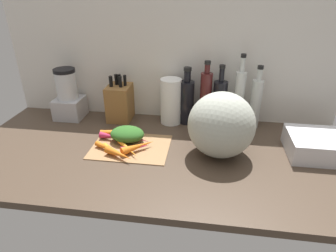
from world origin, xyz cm
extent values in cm
cube|color=#47382B|center=(0.00, 0.00, -1.50)|extent=(170.00, 80.00, 3.00)
cube|color=silver|center=(0.00, 38.50, 30.00)|extent=(170.00, 3.00, 60.00)
cube|color=#997047|center=(-12.68, 1.30, 0.40)|extent=(34.42, 25.57, 0.80)
cone|color=#B2264C|center=(-14.91, 6.73, 2.39)|extent=(14.53, 5.86, 3.18)
cone|color=orange|center=(-12.60, -3.20, 1.86)|extent=(12.82, 13.34, 2.13)
cone|color=orange|center=(-20.92, 9.55, 2.32)|extent=(17.09, 5.72, 3.03)
cone|color=#B2264C|center=(-12.41, 6.72, 2.04)|extent=(16.82, 8.69, 2.48)
cone|color=#B2264C|center=(-9.70, -2.64, 2.30)|extent=(12.21, 8.51, 3.00)
cone|color=#B2264C|center=(-23.68, 5.69, 2.33)|extent=(10.51, 4.63, 3.07)
cone|color=orange|center=(-8.44, -1.70, 2.55)|extent=(14.09, 13.29, 3.51)
cone|color=orange|center=(-15.04, -8.89, 2.52)|extent=(13.72, 9.03, 3.44)
cone|color=orange|center=(-21.68, -4.09, 1.98)|extent=(13.36, 8.69, 2.36)
cone|color=orange|center=(-20.77, 11.91, 2.01)|extent=(15.04, 7.33, 2.42)
cone|color=orange|center=(-18.22, -6.27, 2.03)|extent=(12.52, 10.25, 2.47)
ellipsoid|color=#2D6023|center=(-15.36, 5.79, 4.12)|extent=(15.68, 12.06, 6.63)
ellipsoid|color=#B2B7A8|center=(26.43, 1.02, 14.00)|extent=(27.73, 25.50, 28.00)
cube|color=olive|center=(-25.59, 30.29, 9.35)|extent=(11.93, 15.44, 18.70)
cylinder|color=black|center=(-28.94, 28.22, 21.45)|extent=(1.89, 1.89, 5.50)
cylinder|color=black|center=(-27.27, 31.61, 21.45)|extent=(1.50, 1.50, 5.50)
cylinder|color=black|center=(-25.59, 31.63, 21.45)|extent=(1.95, 1.95, 5.50)
cylinder|color=black|center=(-23.92, 28.07, 21.45)|extent=(1.66, 1.66, 5.50)
cylinder|color=black|center=(-22.25, 30.68, 21.45)|extent=(1.57, 1.57, 5.50)
cube|color=#B2B2B7|center=(-53.35, 28.21, 5.40)|extent=(14.37, 14.37, 10.80)
cylinder|color=silver|center=(-53.35, 28.21, 17.99)|extent=(10.78, 10.78, 14.37)
cylinder|color=black|center=(-53.35, 28.21, 26.07)|extent=(10.99, 10.99, 1.80)
cylinder|color=white|center=(1.73, 29.50, 11.80)|extent=(10.74, 10.74, 23.60)
cylinder|color=black|center=(9.68, 30.53, 11.14)|extent=(7.49, 7.49, 22.28)
cylinder|color=black|center=(9.68, 30.53, 25.11)|extent=(3.38, 3.38, 5.65)
cylinder|color=black|center=(9.68, 30.53, 28.73)|extent=(3.88, 3.88, 1.60)
cylinder|color=#471919|center=(19.15, 28.79, 13.76)|extent=(5.77, 5.77, 27.52)
cylinder|color=#471919|center=(19.15, 28.79, 29.71)|extent=(2.60, 2.60, 4.39)
cylinder|color=black|center=(19.15, 28.79, 32.71)|extent=(2.99, 2.99, 1.60)
cylinder|color=black|center=(26.16, 29.40, 11.69)|extent=(6.92, 6.92, 23.39)
cylinder|color=black|center=(26.16, 29.40, 26.73)|extent=(2.45, 2.45, 6.69)
cylinder|color=black|center=(26.16, 29.40, 30.87)|extent=(2.82, 2.82, 1.60)
cylinder|color=silver|center=(35.25, 28.78, 14.39)|extent=(5.01, 5.01, 28.78)
cylinder|color=silver|center=(35.25, 28.78, 32.22)|extent=(2.20, 2.20, 6.87)
cylinder|color=black|center=(35.25, 28.78, 36.46)|extent=(2.53, 2.53, 1.60)
cylinder|color=silver|center=(43.74, 30.09, 12.30)|extent=(5.37, 5.37, 24.61)
cylinder|color=silver|center=(43.74, 30.09, 27.42)|extent=(2.42, 2.42, 5.63)
cylinder|color=black|center=(43.74, 30.09, 31.04)|extent=(2.79, 2.79, 1.60)
cube|color=silver|center=(67.99, 7.04, 4.43)|extent=(24.97, 22.10, 8.86)
camera|label=1|loc=(19.94, -107.71, 67.49)|focal=31.06mm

